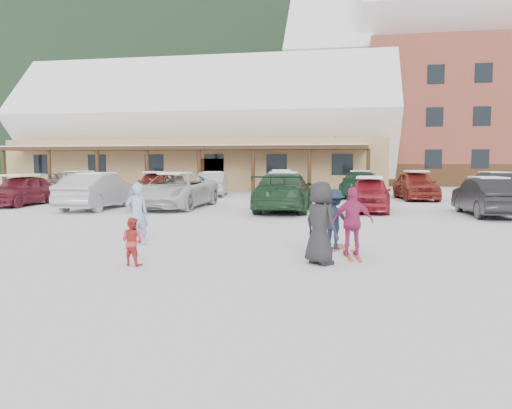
% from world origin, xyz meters
% --- Properties ---
extents(ground, '(160.00, 160.00, 0.00)m').
position_xyz_m(ground, '(0.00, 0.00, 0.00)').
color(ground, white).
rests_on(ground, ground).
extents(forested_hillside, '(300.00, 70.00, 38.00)m').
position_xyz_m(forested_hillside, '(0.00, 85.00, 19.00)').
color(forested_hillside, black).
rests_on(forested_hillside, ground).
extents(day_lodge, '(29.12, 12.50, 10.38)m').
position_xyz_m(day_lodge, '(-9.00, 27.96, 3.94)').
color(day_lodge, tan).
rests_on(day_lodge, ground).
extents(alpine_hotel, '(31.48, 14.01, 21.48)m').
position_xyz_m(alpine_hotel, '(14.27, 38.00, 8.63)').
color(alpine_hotel, brown).
rests_on(alpine_hotel, ground).
extents(lamp_post, '(0.50, 0.25, 6.26)m').
position_xyz_m(lamp_post, '(1.47, 25.03, 3.53)').
color(lamp_post, black).
rests_on(lamp_post, ground).
extents(conifer_0, '(4.40, 4.40, 10.20)m').
position_xyz_m(conifer_0, '(-26.00, 30.00, 5.69)').
color(conifer_0, black).
rests_on(conifer_0, ground).
extents(conifer_2, '(5.28, 5.28, 12.24)m').
position_xyz_m(conifer_2, '(-30.00, 42.00, 6.83)').
color(conifer_2, black).
rests_on(conifer_2, ground).
extents(conifer_3, '(3.96, 3.96, 9.18)m').
position_xyz_m(conifer_3, '(6.00, 44.00, 5.12)').
color(conifer_3, black).
rests_on(conifer_3, ground).
extents(adult_skier, '(0.65, 0.64, 1.51)m').
position_xyz_m(adult_skier, '(-2.52, 0.55, 0.76)').
color(adult_skier, '#9CACD7').
rests_on(adult_skier, ground).
extents(toddler_red, '(0.52, 0.45, 0.94)m').
position_xyz_m(toddler_red, '(-1.67, -1.62, 0.47)').
color(toddler_red, red).
rests_on(toddler_red, ground).
extents(child_navy, '(1.03, 0.81, 1.39)m').
position_xyz_m(child_navy, '(2.14, 0.88, 0.70)').
color(child_navy, '#132139').
rests_on(child_navy, ground).
extents(skis_child_navy, '(0.70, 1.38, 0.03)m').
position_xyz_m(skis_child_navy, '(2.14, 0.88, 0.01)').
color(skis_child_navy, '#BD451B').
rests_on(skis_child_navy, ground).
extents(child_magenta, '(0.90, 0.45, 1.48)m').
position_xyz_m(child_magenta, '(2.56, 0.14, 0.74)').
color(child_magenta, '#B42D68').
rests_on(child_magenta, ground).
extents(skis_child_magenta, '(0.35, 1.41, 0.03)m').
position_xyz_m(skis_child_magenta, '(2.56, 0.14, 0.01)').
color(skis_child_magenta, '#BD451B').
rests_on(skis_child_magenta, ground).
extents(bystander_dark, '(0.94, 0.93, 1.64)m').
position_xyz_m(bystander_dark, '(1.93, -0.83, 0.82)').
color(bystander_dark, '#252426').
rests_on(bystander_dark, ground).
extents(parked_car_0, '(1.71, 4.14, 1.40)m').
position_xyz_m(parked_car_0, '(-12.29, 9.81, 0.70)').
color(parked_car_0, maroon).
rests_on(parked_car_0, ground).
extents(parked_car_1, '(1.67, 4.63, 1.52)m').
position_xyz_m(parked_car_1, '(-7.99, 8.84, 0.76)').
color(parked_car_1, '#AEAEB2').
rests_on(parked_car_1, ground).
extents(parked_car_2, '(2.65, 5.53, 1.52)m').
position_xyz_m(parked_car_2, '(-4.94, 9.94, 0.76)').
color(parked_car_2, silver).
rests_on(parked_car_2, ground).
extents(parked_car_3, '(2.33, 5.44, 1.56)m').
position_xyz_m(parked_car_3, '(-0.13, 9.55, 0.78)').
color(parked_car_3, '#1F3F25').
rests_on(parked_car_3, ground).
extents(parked_car_4, '(1.94, 4.18, 1.39)m').
position_xyz_m(parked_car_4, '(3.29, 10.04, 0.69)').
color(parked_car_4, '#AE2235').
rests_on(parked_car_4, ground).
extents(parked_car_5, '(1.78, 4.41, 1.42)m').
position_xyz_m(parked_car_5, '(7.52, 9.11, 0.71)').
color(parked_car_5, black).
rests_on(parked_car_5, ground).
extents(parked_car_7, '(2.57, 5.10, 1.42)m').
position_xyz_m(parked_car_7, '(-13.20, 16.35, 0.71)').
color(parked_car_7, gray).
rests_on(parked_car_7, ground).
extents(parked_car_8, '(2.29, 4.35, 1.41)m').
position_xyz_m(parked_car_8, '(-8.57, 16.54, 0.70)').
color(parked_car_8, maroon).
rests_on(parked_car_8, ground).
extents(parked_car_9, '(2.18, 4.42, 1.39)m').
position_xyz_m(parked_car_9, '(-5.32, 17.46, 0.70)').
color(parked_car_9, '#A7A7AB').
rests_on(parked_car_9, ground).
extents(parked_car_10, '(3.38, 5.79, 1.51)m').
position_xyz_m(parked_car_10, '(-1.34, 17.45, 0.76)').
color(parked_car_10, silver).
rests_on(parked_car_10, ground).
extents(parked_car_11, '(2.42, 5.22, 1.48)m').
position_xyz_m(parked_car_11, '(3.07, 17.71, 0.74)').
color(parked_car_11, '#1C3D2A').
rests_on(parked_car_11, ground).
extents(parked_car_12, '(2.26, 4.61, 1.51)m').
position_xyz_m(parked_car_12, '(5.92, 16.75, 0.76)').
color(parked_car_12, maroon).
rests_on(parked_car_12, ground).
extents(parked_car_13, '(2.19, 4.62, 1.46)m').
position_xyz_m(parked_car_13, '(9.83, 16.94, 0.73)').
color(parked_car_13, black).
rests_on(parked_car_13, ground).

